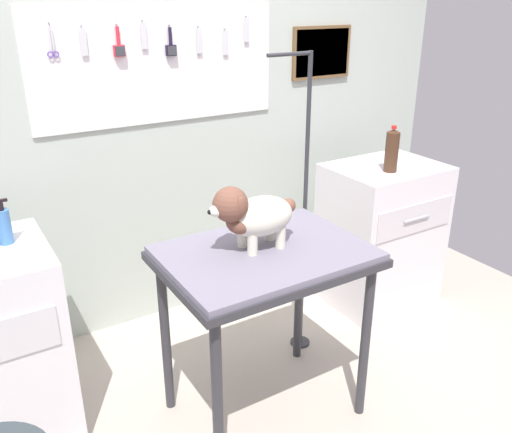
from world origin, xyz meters
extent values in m
cube|color=#B3A798|center=(0.00, 0.00, -0.02)|extent=(4.40, 4.00, 0.04)
cube|color=#AEB9AE|center=(0.00, 1.28, 1.15)|extent=(4.00, 0.06, 2.30)
cube|color=white|center=(-0.02, 1.24, 1.51)|extent=(1.39, 0.02, 0.61)
cylinder|color=gray|center=(-0.56, 1.23, 1.74)|extent=(0.01, 0.02, 0.01)
cube|color=silver|center=(-0.56, 1.22, 1.67)|extent=(0.01, 0.00, 0.11)
cube|color=silver|center=(-0.55, 1.22, 1.67)|extent=(0.01, 0.00, 0.11)
torus|color=#5E3D9F|center=(-0.57, 1.22, 1.60)|extent=(0.03, 0.01, 0.03)
torus|color=#5E3D9F|center=(-0.55, 1.22, 1.60)|extent=(0.03, 0.01, 0.03)
cylinder|color=gray|center=(-0.41, 1.23, 1.73)|extent=(0.01, 0.02, 0.01)
cube|color=silver|center=(-0.41, 1.22, 1.65)|extent=(0.03, 0.01, 0.13)
cylinder|color=gray|center=(-0.23, 1.23, 1.73)|extent=(0.01, 0.02, 0.01)
cylinder|color=red|center=(-0.23, 1.22, 1.67)|extent=(0.02, 0.02, 0.09)
cube|color=red|center=(-0.23, 1.22, 1.60)|extent=(0.06, 0.02, 0.06)
cube|color=#333338|center=(-0.23, 1.21, 1.60)|extent=(0.05, 0.01, 0.05)
cylinder|color=gray|center=(-0.10, 1.23, 1.74)|extent=(0.01, 0.02, 0.01)
cube|color=silver|center=(-0.10, 1.22, 1.67)|extent=(0.03, 0.01, 0.13)
cylinder|color=gray|center=(0.05, 1.23, 1.72)|extent=(0.01, 0.02, 0.01)
cylinder|color=black|center=(0.05, 1.22, 1.66)|extent=(0.02, 0.02, 0.09)
cube|color=black|center=(0.05, 1.22, 1.59)|extent=(0.06, 0.02, 0.06)
cube|color=#333338|center=(0.05, 1.21, 1.59)|extent=(0.05, 0.01, 0.05)
cylinder|color=gray|center=(0.22, 1.23, 1.71)|extent=(0.01, 0.02, 0.01)
cube|color=silver|center=(0.22, 1.22, 1.63)|extent=(0.03, 0.01, 0.13)
cylinder|color=gray|center=(0.38, 1.23, 1.69)|extent=(0.01, 0.02, 0.01)
cube|color=silver|center=(0.38, 1.22, 1.62)|extent=(0.03, 0.01, 0.13)
cylinder|color=gray|center=(0.52, 1.23, 1.75)|extent=(0.01, 0.02, 0.01)
cube|color=silver|center=(0.52, 1.22, 1.68)|extent=(0.03, 0.01, 0.13)
cube|color=brown|center=(1.08, 1.24, 1.53)|extent=(0.44, 0.02, 0.32)
cube|color=#A8804F|center=(1.08, 1.23, 1.53)|extent=(0.41, 0.01, 0.29)
cylinder|color=#2D2D33|center=(-0.40, -0.08, 0.40)|extent=(0.04, 0.04, 0.80)
cylinder|color=#2D2D33|center=(0.36, -0.08, 0.40)|extent=(0.04, 0.04, 0.80)
cylinder|color=#2D2D33|center=(-0.40, 0.43, 0.40)|extent=(0.04, 0.04, 0.80)
cylinder|color=#2D2D33|center=(0.36, 0.43, 0.40)|extent=(0.04, 0.04, 0.80)
cube|color=#2D2D33|center=(-0.02, 0.18, 0.81)|extent=(0.88, 0.64, 0.03)
cube|color=slate|center=(-0.02, 0.18, 0.84)|extent=(0.85, 0.62, 0.03)
cylinder|color=#2D2D33|center=(0.44, 0.51, 0.01)|extent=(0.11, 0.11, 0.01)
cylinder|color=#2D2D33|center=(0.44, 0.51, 0.81)|extent=(0.02, 0.02, 1.63)
cylinder|color=#2D2D33|center=(0.32, 0.51, 1.62)|extent=(0.24, 0.02, 0.02)
cylinder|color=beige|center=(-0.08, 0.17, 0.91)|extent=(0.04, 0.04, 0.10)
cylinder|color=beige|center=(-0.08, 0.26, 0.91)|extent=(0.04, 0.04, 0.10)
cylinder|color=beige|center=(0.05, 0.17, 0.91)|extent=(0.04, 0.04, 0.10)
cylinder|color=beige|center=(0.06, 0.25, 0.91)|extent=(0.04, 0.04, 0.10)
ellipsoid|color=beige|center=(-0.02, 0.21, 1.00)|extent=(0.30, 0.20, 0.17)
ellipsoid|color=brown|center=(-0.12, 0.22, 0.99)|extent=(0.11, 0.13, 0.09)
sphere|color=brown|center=(-0.16, 0.22, 1.08)|extent=(0.15, 0.15, 0.15)
ellipsoid|color=beige|center=(-0.22, 0.22, 1.07)|extent=(0.07, 0.06, 0.05)
sphere|color=black|center=(-0.25, 0.22, 1.07)|extent=(0.02, 0.02, 0.02)
ellipsoid|color=brown|center=(-0.15, 0.15, 1.09)|extent=(0.05, 0.03, 0.08)
ellipsoid|color=brown|center=(-0.14, 0.28, 1.09)|extent=(0.05, 0.03, 0.08)
sphere|color=brown|center=(0.12, 0.21, 1.02)|extent=(0.06, 0.06, 0.06)
cube|color=silver|center=(1.18, 0.68, 0.45)|extent=(0.68, 0.52, 0.91)
cube|color=silver|center=(1.18, 0.42, 0.65)|extent=(0.60, 0.01, 0.18)
cylinder|color=#99999E|center=(1.18, 0.41, 0.65)|extent=(0.20, 0.02, 0.02)
cylinder|color=#4077B6|center=(-0.95, 0.73, 0.97)|extent=(0.06, 0.06, 0.15)
cylinder|color=black|center=(-0.95, 0.73, 1.06)|extent=(0.03, 0.03, 0.03)
cube|color=black|center=(-0.94, 0.73, 1.09)|extent=(0.03, 0.01, 0.01)
cylinder|color=#41281A|center=(1.12, 0.59, 1.02)|extent=(0.08, 0.08, 0.23)
cone|color=#41281A|center=(1.12, 0.59, 1.15)|extent=(0.08, 0.08, 0.02)
cylinder|color=red|center=(1.12, 0.59, 1.17)|extent=(0.03, 0.03, 0.02)
camera|label=1|loc=(-1.13, -1.55, 1.87)|focal=37.62mm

